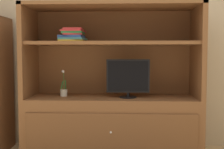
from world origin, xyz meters
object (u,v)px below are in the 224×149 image
media_console (112,108)px  magazine_stack (73,36)px  tv_monitor (128,78)px  potted_plant (64,91)px

media_console → magazine_stack: bearing=-179.4°
media_console → tv_monitor: (0.17, -0.07, 0.35)m
magazine_stack → potted_plant: bearing=171.7°
potted_plant → magazine_stack: 0.62m
tv_monitor → potted_plant: tv_monitor is taller
media_console → tv_monitor: 0.39m
media_console → tv_monitor: media_console is taller
media_console → potted_plant: 0.58m
potted_plant → magazine_stack: (0.11, -0.02, 0.61)m
potted_plant → magazine_stack: size_ratio=0.89×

